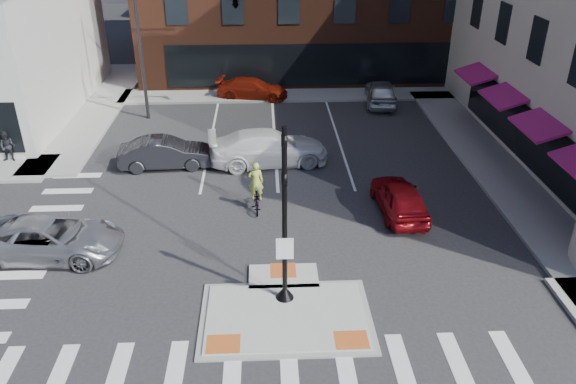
{
  "coord_description": "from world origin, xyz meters",
  "views": [
    {
      "loc": [
        -0.56,
        -14.3,
        11.76
      ],
      "look_at": [
        0.28,
        4.26,
        2.0
      ],
      "focal_mm": 35.0,
      "sensor_mm": 36.0,
      "label": 1
    }
  ],
  "objects_px": {
    "bg_car_dark": "(166,153)",
    "bg_car_silver": "(381,92)",
    "silver_suv": "(50,238)",
    "red_sedan": "(400,197)",
    "cyclist": "(256,194)",
    "white_pickup": "(269,148)",
    "pedestrian_a": "(8,147)",
    "bg_car_red": "(253,89)"
  },
  "relations": [
    {
      "from": "red_sedan",
      "to": "pedestrian_a",
      "type": "height_order",
      "value": "pedestrian_a"
    },
    {
      "from": "bg_car_silver",
      "to": "cyclist",
      "type": "relative_size",
      "value": 2.09
    },
    {
      "from": "silver_suv",
      "to": "bg_car_dark",
      "type": "distance_m",
      "value": 8.16
    },
    {
      "from": "bg_car_dark",
      "to": "bg_car_silver",
      "type": "relative_size",
      "value": 0.98
    },
    {
      "from": "white_pickup",
      "to": "pedestrian_a",
      "type": "height_order",
      "value": "white_pickup"
    },
    {
      "from": "silver_suv",
      "to": "white_pickup",
      "type": "distance_m",
      "value": 11.22
    },
    {
      "from": "silver_suv",
      "to": "cyclist",
      "type": "xyz_separation_m",
      "value": [
        7.52,
        3.11,
        0.01
      ]
    },
    {
      "from": "white_pickup",
      "to": "bg_car_red",
      "type": "height_order",
      "value": "white_pickup"
    },
    {
      "from": "silver_suv",
      "to": "cyclist",
      "type": "height_order",
      "value": "cyclist"
    },
    {
      "from": "bg_car_red",
      "to": "pedestrian_a",
      "type": "bearing_deg",
      "value": 139.81
    },
    {
      "from": "red_sedan",
      "to": "bg_car_red",
      "type": "height_order",
      "value": "red_sedan"
    },
    {
      "from": "silver_suv",
      "to": "bg_car_silver",
      "type": "height_order",
      "value": "bg_car_silver"
    },
    {
      "from": "bg_car_dark",
      "to": "bg_car_red",
      "type": "height_order",
      "value": "bg_car_dark"
    },
    {
      "from": "bg_car_dark",
      "to": "bg_car_red",
      "type": "relative_size",
      "value": 0.97
    },
    {
      "from": "white_pickup",
      "to": "bg_car_red",
      "type": "relative_size",
      "value": 1.27
    },
    {
      "from": "silver_suv",
      "to": "bg_car_silver",
      "type": "xyz_separation_m",
      "value": [
        15.4,
        16.55,
        0.05
      ]
    },
    {
      "from": "cyclist",
      "to": "pedestrian_a",
      "type": "bearing_deg",
      "value": -24.96
    },
    {
      "from": "red_sedan",
      "to": "white_pickup",
      "type": "xyz_separation_m",
      "value": [
        -5.37,
        5.19,
        0.13
      ]
    },
    {
      "from": "bg_car_dark",
      "to": "bg_car_red",
      "type": "xyz_separation_m",
      "value": [
        4.12,
        10.5,
        -0.07
      ]
    },
    {
      "from": "cyclist",
      "to": "bg_car_silver",
      "type": "bearing_deg",
      "value": -122.44
    },
    {
      "from": "bg_car_silver",
      "to": "cyclist",
      "type": "distance_m",
      "value": 15.58
    },
    {
      "from": "bg_car_dark",
      "to": "pedestrian_a",
      "type": "xyz_separation_m",
      "value": [
        -7.8,
        0.73,
        0.18
      ]
    },
    {
      "from": "bg_car_silver",
      "to": "bg_car_dark",
      "type": "bearing_deg",
      "value": 42.37
    },
    {
      "from": "pedestrian_a",
      "to": "bg_car_red",
      "type": "bearing_deg",
      "value": 39.99
    },
    {
      "from": "silver_suv",
      "to": "white_pickup",
      "type": "height_order",
      "value": "white_pickup"
    },
    {
      "from": "bg_car_silver",
      "to": "pedestrian_a",
      "type": "distance_m",
      "value": 21.75
    },
    {
      "from": "cyclist",
      "to": "pedestrian_a",
      "type": "height_order",
      "value": "cyclist"
    },
    {
      "from": "silver_suv",
      "to": "bg_car_dark",
      "type": "xyz_separation_m",
      "value": [
        3.08,
        7.55,
        0.01
      ]
    },
    {
      "from": "silver_suv",
      "to": "bg_car_silver",
      "type": "relative_size",
      "value": 1.15
    },
    {
      "from": "silver_suv",
      "to": "red_sedan",
      "type": "distance_m",
      "value": 13.72
    },
    {
      "from": "silver_suv",
      "to": "cyclist",
      "type": "bearing_deg",
      "value": -63.18
    },
    {
      "from": "bg_car_dark",
      "to": "bg_car_silver",
      "type": "bearing_deg",
      "value": -58.08
    },
    {
      "from": "red_sedan",
      "to": "cyclist",
      "type": "xyz_separation_m",
      "value": [
        -5.96,
        0.56,
        0.02
      ]
    },
    {
      "from": "silver_suv",
      "to": "bg_car_silver",
      "type": "distance_m",
      "value": 22.61
    },
    {
      "from": "pedestrian_a",
      "to": "bg_car_silver",
      "type": "bearing_deg",
      "value": 23.0
    },
    {
      "from": "white_pickup",
      "to": "bg_car_silver",
      "type": "bearing_deg",
      "value": -46.11
    },
    {
      "from": "cyclist",
      "to": "pedestrian_a",
      "type": "distance_m",
      "value": 13.29
    },
    {
      "from": "red_sedan",
      "to": "pedestrian_a",
      "type": "bearing_deg",
      "value": -20.59
    },
    {
      "from": "bg_car_red",
      "to": "bg_car_silver",
      "type": "bearing_deg",
      "value": -89.88
    },
    {
      "from": "white_pickup",
      "to": "bg_car_silver",
      "type": "xyz_separation_m",
      "value": [
        7.29,
        8.81,
        -0.07
      ]
    },
    {
      "from": "white_pickup",
      "to": "red_sedan",
      "type": "bearing_deg",
      "value": -140.55
    },
    {
      "from": "silver_suv",
      "to": "red_sedan",
      "type": "height_order",
      "value": "silver_suv"
    }
  ]
}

